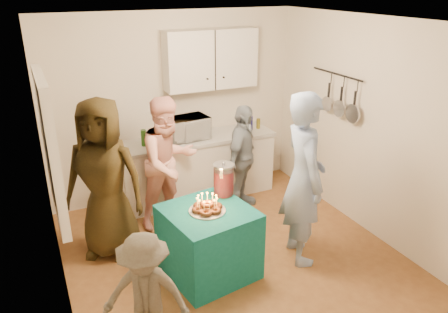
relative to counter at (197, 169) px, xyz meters
name	(u,v)px	position (x,y,z in m)	size (l,w,h in m)	color
floor	(237,261)	(-0.20, -1.70, -0.43)	(4.00, 4.00, 0.00)	brown
ceiling	(240,22)	(-0.20, -1.70, 2.17)	(4.00, 4.00, 0.00)	white
back_wall	(174,107)	(-0.20, 0.30, 0.87)	(3.60, 3.60, 0.00)	silver
left_wall	(52,187)	(-2.00, -1.70, 0.87)	(4.00, 4.00, 0.00)	silver
right_wall	(374,131)	(1.60, -1.70, 0.87)	(4.00, 4.00, 0.00)	silver
window_night	(48,148)	(-1.97, -1.40, 1.12)	(0.04, 1.00, 1.20)	black
counter	(197,169)	(0.00, 0.00, 0.00)	(2.20, 0.58, 0.86)	white
countertop	(196,139)	(0.00, 0.00, 0.46)	(2.24, 0.62, 0.05)	beige
upper_cabinet	(211,59)	(0.30, 0.15, 1.52)	(1.30, 0.30, 0.80)	white
pot_rack	(334,94)	(1.52, -1.00, 1.17)	(0.12, 1.00, 0.60)	black
microwave	(188,128)	(-0.12, 0.00, 0.63)	(0.56, 0.38, 0.31)	white
party_table	(209,242)	(-0.56, -1.74, -0.05)	(0.85, 0.85, 0.76)	#0F6967
donut_cake	(207,203)	(-0.58, -1.76, 0.42)	(0.38, 0.38, 0.18)	#381C0C
punch_jar	(224,180)	(-0.27, -1.48, 0.50)	(0.22, 0.22, 0.34)	#B50E23
man_birthday	(303,179)	(0.49, -1.89, 0.54)	(0.71, 0.46, 1.93)	#96AFDA
woman_back_left	(104,179)	(-1.44, -0.89, 0.49)	(0.90, 0.59, 1.84)	#4F3D16
woman_back_center	(169,163)	(-0.59, -0.55, 0.41)	(0.82, 0.64, 1.68)	#FF8D85
woman_back_right	(242,158)	(0.44, -0.57, 0.30)	(0.86, 0.36, 1.46)	#102236
child_near_left	(146,297)	(-1.45, -2.54, 0.14)	(0.74, 0.43, 1.15)	#4F493F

